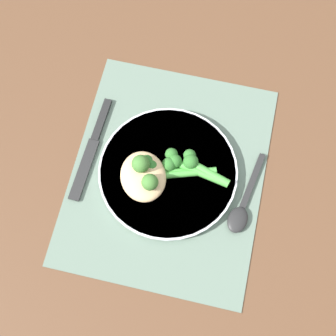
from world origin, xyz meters
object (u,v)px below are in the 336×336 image
object	(u,v)px
broccoli_stalk_front	(180,164)
chicken_fillet	(143,176)
broccoli_stalk_rear	(153,166)
knife	(92,147)
broccoli_stalk_right	(197,164)
broccoli_stalk_left	(168,171)
spoon	(241,211)
plate	(168,172)

from	to	relation	value
broccoli_stalk_front	chicken_fillet	bearing A→B (deg)	135.15
broccoli_stalk_rear	knife	size ratio (longest dim) A/B	0.54
chicken_fillet	broccoli_stalk_right	xyz separation A→B (m)	(0.04, -0.09, -0.00)
knife	broccoli_stalk_rear	bearing A→B (deg)	172.90
broccoli_stalk_rear	knife	distance (m)	0.13
broccoli_stalk_left	spoon	xyz separation A→B (m)	(-0.04, -0.14, -0.02)
plate	broccoli_stalk_front	distance (m)	0.03
broccoli_stalk_front	spoon	xyz separation A→B (m)	(-0.06, -0.12, -0.02)
plate	broccoli_stalk_rear	bearing A→B (deg)	92.61
broccoli_stalk_front	broccoli_stalk_right	xyz separation A→B (m)	(0.01, -0.03, 0.00)
broccoli_stalk_front	knife	xyz separation A→B (m)	(0.01, 0.17, -0.02)
broccoli_stalk_right	spoon	size ratio (longest dim) A/B	0.57
broccoli_stalk_left	spoon	world-z (taller)	broccoli_stalk_left
plate	chicken_fillet	xyz separation A→B (m)	(-0.02, 0.04, 0.02)
broccoli_stalk_rear	chicken_fillet	bearing A→B (deg)	142.51
spoon	broccoli_stalk_left	bearing A→B (deg)	-5.30
broccoli_stalk_left	broccoli_stalk_right	xyz separation A→B (m)	(0.02, -0.05, 0.00)
broccoli_stalk_rear	broccoli_stalk_right	size ratio (longest dim) A/B	1.23
broccoli_stalk_rear	broccoli_stalk_left	distance (m)	0.03
broccoli_stalk_front	knife	bearing A→B (deg)	99.26
broccoli_stalk_rear	broccoli_stalk_right	world-z (taller)	broccoli_stalk_rear
broccoli_stalk_rear	broccoli_stalk_left	world-z (taller)	broccoli_stalk_rear
plate	broccoli_stalk_right	size ratio (longest dim) A/B	2.74
broccoli_stalk_front	spoon	distance (m)	0.13
plate	knife	world-z (taller)	plate
broccoli_stalk_front	broccoli_stalk_left	bearing A→B (deg)	145.72
broccoli_stalk_front	broccoli_stalk_rear	bearing A→B (deg)	119.51
broccoli_stalk_rear	plate	bearing A→B (deg)	-97.73
broccoli_stalk_right	spoon	world-z (taller)	broccoli_stalk_right
chicken_fillet	spoon	size ratio (longest dim) A/B	0.75
broccoli_stalk_front	broccoli_stalk_right	bearing A→B (deg)	-67.81
plate	knife	size ratio (longest dim) A/B	1.21
plate	spoon	bearing A→B (deg)	-106.64
broccoli_stalk_rear	broccoli_stalk_front	size ratio (longest dim) A/B	0.94
chicken_fillet	knife	size ratio (longest dim) A/B	0.58
broccoli_stalk_front	knife	size ratio (longest dim) A/B	0.58
broccoli_stalk_rear	broccoli_stalk_left	size ratio (longest dim) A/B	0.87
plate	broccoli_stalk_right	world-z (taller)	broccoli_stalk_right
broccoli_stalk_right	spoon	distance (m)	0.11
broccoli_stalk_rear	broccoli_stalk_front	xyz separation A→B (m)	(0.01, -0.04, -0.00)
spoon	plate	bearing A→B (deg)	-6.35
knife	broccoli_stalk_right	bearing A→B (deg)	-177.48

